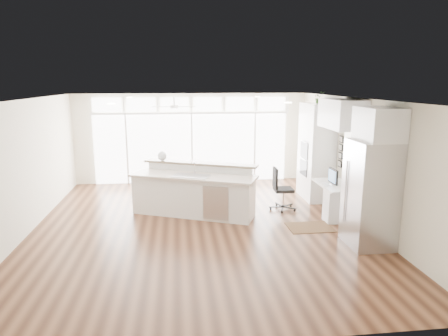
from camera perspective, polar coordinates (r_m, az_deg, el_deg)
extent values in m
cube|color=#3D2012|center=(8.70, -3.46, -8.34)|extent=(7.00, 8.00, 0.02)
cube|color=white|center=(8.15, -3.71, 9.79)|extent=(7.00, 8.00, 0.02)
cube|color=silver|center=(12.26, -4.64, 4.27)|extent=(7.00, 0.04, 2.70)
cube|color=silver|center=(4.49, -0.66, -10.00)|extent=(7.00, 0.04, 2.70)
cube|color=silver|center=(8.85, -26.83, -0.13)|extent=(0.04, 8.00, 2.70)
cube|color=silver|center=(9.19, 18.76, 0.96)|extent=(0.04, 8.00, 2.70)
cube|color=white|center=(12.24, -4.60, 2.84)|extent=(5.80, 0.06, 2.08)
cube|color=white|center=(12.10, -4.71, 9.07)|extent=(5.90, 0.06, 0.40)
cube|color=white|center=(9.41, 17.85, 2.51)|extent=(0.04, 0.85, 0.85)
cube|color=silver|center=(10.95, -7.15, 9.20)|extent=(1.16, 1.16, 0.32)
cube|color=silver|center=(8.35, -3.78, 9.71)|extent=(3.40, 3.00, 0.02)
cube|color=white|center=(10.72, 13.05, 2.29)|extent=(0.64, 1.20, 2.50)
cube|color=white|center=(9.54, 15.58, -4.45)|extent=(0.72, 1.30, 0.76)
cube|color=white|center=(9.20, 16.52, 7.41)|extent=(0.64, 1.30, 0.64)
cube|color=#B8B8BD|center=(7.92, 20.18, -3.50)|extent=(0.76, 0.90, 2.00)
cube|color=white|center=(7.72, 21.29, 5.87)|extent=(0.64, 0.90, 0.60)
cube|color=black|center=(9.99, 16.34, 2.27)|extent=(0.06, 0.22, 0.80)
cube|color=white|center=(9.26, -4.41, -3.23)|extent=(3.11, 2.17, 1.16)
cube|color=#341F10|center=(8.79, 12.18, -8.27)|extent=(0.95, 0.69, 0.01)
cube|color=black|center=(9.70, 8.49, -3.01)|extent=(0.55, 0.51, 1.03)
sphere|color=silver|center=(9.83, -8.82, 1.72)|extent=(0.29, 0.29, 0.23)
cube|color=black|center=(9.36, 15.33, -1.14)|extent=(0.08, 0.45, 0.38)
cube|color=silver|center=(9.34, 14.30, -2.25)|extent=(0.14, 0.31, 0.02)
imported|color=#385F28|center=(10.57, 13.41, 9.60)|extent=(0.30, 0.32, 0.23)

